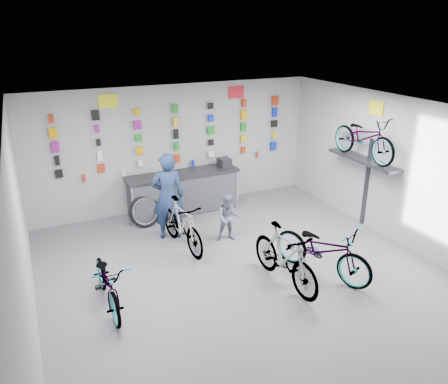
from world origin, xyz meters
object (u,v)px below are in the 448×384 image
customer (228,218)px  bike_service (182,225)px  bike_right (322,249)px  bike_left (108,282)px  counter (184,193)px  bike_center (285,257)px  clerk (168,196)px

customer → bike_service: bearing=-165.0°
bike_service → customer: bike_service is taller
bike_right → bike_service: bearing=110.9°
bike_left → customer: customer is taller
counter → bike_service: bike_service is taller
counter → bike_right: 3.94m
bike_center → clerk: size_ratio=0.95×
counter → bike_service: (-0.65, -1.70, 0.03)m
clerk → bike_service: bearing=112.0°
bike_service → bike_center: bearing=-66.7°
bike_right → bike_service: size_ratio=1.14×
counter → clerk: bearing=-123.3°
bike_right → customer: bearing=93.2°
bike_right → clerk: clerk is taller
bike_service → clerk: clerk is taller
bike_left → clerk: bearing=48.6°
bike_left → bike_right: (3.69, -0.67, 0.07)m
bike_right → bike_center: bearing=155.9°
bike_left → bike_right: 3.75m
bike_center → bike_right: 0.78m
counter → customer: (0.34, -1.79, 0.03)m
bike_left → bike_service: bike_service is taller
bike_right → customer: 2.15m
bike_left → bike_service: bearing=36.9°
bike_service → clerk: 0.72m
bike_service → bike_right: bearing=-52.9°
bike_center → bike_service: 2.31m
clerk → counter: bearing=-110.1°
customer → clerk: bearing=168.3°
counter → bike_left: size_ratio=1.61×
counter → customer: size_ratio=2.62×
bike_left → bike_center: (2.91, -0.65, 0.10)m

